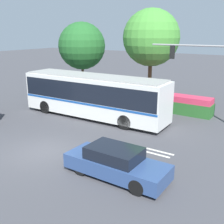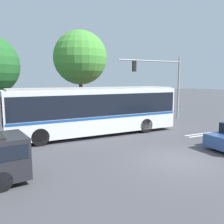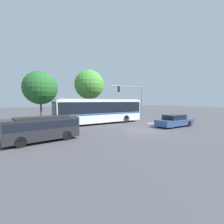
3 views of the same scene
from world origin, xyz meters
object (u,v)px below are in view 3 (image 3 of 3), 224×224
city_bus (100,110)px  suv_left_lane (42,127)px  sedan_foreground (175,121)px  street_tree_centre (89,85)px  street_tree_left (40,88)px  traffic_light_pole (134,95)px

city_bus → suv_left_lane: city_bus is taller
sedan_foreground → street_tree_centre: (-4.91, 13.21, 5.01)m
city_bus → street_tree_left: bearing=-47.2°
traffic_light_pole → street_tree_left: street_tree_left is taller
street_tree_centre → sedan_foreground: bearing=-69.6°
sedan_foreground → suv_left_lane: bearing=176.6°
city_bus → street_tree_centre: bearing=-102.1°
street_tree_centre → traffic_light_pole: bearing=-29.8°
traffic_light_pole → street_tree_centre: size_ratio=0.80×
street_tree_centre → city_bus: bearing=-100.6°
city_bus → suv_left_lane: (-7.46, -5.65, -0.77)m
traffic_light_pole → street_tree_centre: (-6.64, 3.80, 1.79)m
traffic_light_pole → sedan_foreground: bearing=79.5°
sedan_foreground → traffic_light_pole: (1.74, 9.41, 3.23)m
suv_left_lane → street_tree_centre: (8.72, 12.38, 4.64)m
city_bus → sedan_foreground: (6.17, -6.49, -1.15)m
traffic_light_pole → suv_left_lane: bearing=29.2°
sedan_foreground → street_tree_left: 18.46m
sedan_foreground → city_bus: bearing=133.7°
city_bus → suv_left_lane: bearing=35.7°
traffic_light_pole → street_tree_left: size_ratio=0.91×
sedan_foreground → street_tree_centre: size_ratio=0.58×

